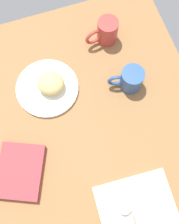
{
  "coord_description": "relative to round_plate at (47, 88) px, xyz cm",
  "views": [
    {
      "loc": [
        -23.77,
        5.82,
        105.58
      ],
      "look_at": [
        7.97,
        -4.75,
        7.0
      ],
      "focal_mm": 48.13,
      "sensor_mm": 36.0,
      "label": 1
    }
  ],
  "objects": [
    {
      "name": "sauce_cup",
      "position": [
        -47.69,
        -11.82,
        2.12
      ],
      "size": [
        4.61,
        4.61,
        2.25
      ],
      "color": "silver",
      "rests_on": "square_plate"
    },
    {
      "name": "coffee_mug",
      "position": [
        13.17,
        -27.21,
        4.53
      ],
      "size": [
        7.75,
        13.09,
        10.25
      ],
      "color": "#B23833",
      "rests_on": "dining_table"
    },
    {
      "name": "square_plate",
      "position": [
        -51.58,
        -15.66,
        0.1
      ],
      "size": [
        25.59,
        25.59,
        1.6
      ],
      "primitive_type": "cube",
      "rotation": [
        0.0,
        0.0,
        -0.05
      ],
      "color": "silver",
      "rests_on": "dining_table"
    },
    {
      "name": "dining_table",
      "position": [
        -22.35,
        -6.7,
        -2.7
      ],
      "size": [
        110.0,
        90.0,
        4.0
      ],
      "primitive_type": "cube",
      "color": "olive",
      "rests_on": "ground"
    },
    {
      "name": "scone_pastry",
      "position": [
        -0.23,
        -1.58,
        3.53
      ],
      "size": [
        12.9,
        13.14,
        5.66
      ],
      "primitive_type": "ellipsoid",
      "rotation": [
        0.0,
        0.0,
        4.14
      ],
      "color": "#D5B76F",
      "rests_on": "round_plate"
    },
    {
      "name": "breakfast_wrap",
      "position": [
        -54.69,
        -18.74,
        4.44
      ],
      "size": [
        8.27,
        12.14,
        7.07
      ],
      "primitive_type": "cylinder",
      "rotation": [
        1.57,
        0.0,
        6.17
      ],
      "color": "beige",
      "rests_on": "square_plate"
    },
    {
      "name": "round_plate",
      "position": [
        0.0,
        0.0,
        0.0
      ],
      "size": [
        22.72,
        22.72,
        1.4
      ],
      "primitive_type": "cylinder",
      "color": "white",
      "rests_on": "dining_table"
    },
    {
      "name": "second_mug",
      "position": [
        -7.74,
        -29.06,
        3.77
      ],
      "size": [
        8.15,
        12.74,
        8.74
      ],
      "color": "#2D518C",
      "rests_on": "dining_table"
    },
    {
      "name": "book_stack",
      "position": [
        -26.25,
        16.74,
        0.56
      ],
      "size": [
        22.73,
        20.68,
        2.52
      ],
      "color": "#A53338",
      "rests_on": "dining_table"
    }
  ]
}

